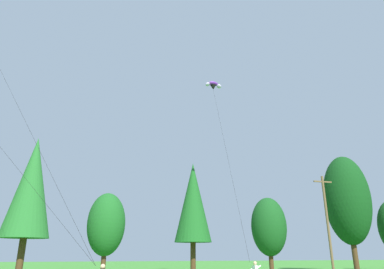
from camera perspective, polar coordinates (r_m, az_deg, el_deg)
treeline_tree_d at (r=38.93m, az=-24.82°, el=-7.70°), size 4.61×4.61×13.68m
treeline_tree_e at (r=40.96m, az=-13.86°, el=-14.07°), size 4.14×4.14×8.67m
treeline_tree_f at (r=44.45m, az=0.17°, el=-10.96°), size 4.52×4.52×13.28m
treeline_tree_g at (r=43.37m, az=12.47°, el=-14.51°), size 4.11×4.11×8.56m
treeline_tree_h at (r=50.15m, az=24.05°, el=-9.71°), size 5.73×5.73×14.54m
utility_pole at (r=39.71m, az=21.31°, el=-13.14°), size 2.20×0.26×10.07m
parafoil_kite_mid_purple at (r=40.18m, az=3.51°, el=7.96°), size 3.78×13.46×19.25m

